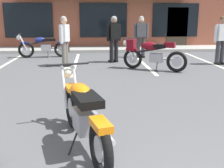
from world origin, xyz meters
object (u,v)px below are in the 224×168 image
(motorcycle_foreground_classic, at_px, (83,113))
(person_in_black_shirt, at_px, (141,34))
(person_in_shorts_foreground, at_px, (114,36))
(motorcycle_red_sportbike, at_px, (151,53))
(motorcycle_silver_naked, at_px, (43,46))
(person_near_building, at_px, (65,38))
(person_by_back_row, at_px, (221,37))

(motorcycle_foreground_classic, height_order, person_in_black_shirt, person_in_black_shirt)
(motorcycle_foreground_classic, relative_size, person_in_shorts_foreground, 1.23)
(motorcycle_red_sportbike, height_order, person_in_shorts_foreground, person_in_shorts_foreground)
(motorcycle_silver_naked, relative_size, person_near_building, 1.26)
(motorcycle_red_sportbike, xyz_separation_m, person_in_shorts_foreground, (-1.04, 1.54, 0.42))
(motorcycle_foreground_classic, xyz_separation_m, person_by_back_row, (4.65, 5.96, 0.49))
(motorcycle_red_sportbike, xyz_separation_m, person_near_building, (-2.76, 0.91, 0.42))
(motorcycle_silver_naked, distance_m, person_in_black_shirt, 4.04)
(person_in_black_shirt, bearing_deg, motorcycle_silver_naked, 175.28)
(person_in_black_shirt, xyz_separation_m, person_near_building, (-2.92, -1.77, 0.00))
(motorcycle_red_sportbike, relative_size, person_in_black_shirt, 1.13)
(motorcycle_silver_naked, height_order, person_near_building, person_near_building)
(motorcycle_foreground_classic, distance_m, motorcycle_red_sportbike, 5.52)
(motorcycle_foreground_classic, relative_size, person_in_black_shirt, 1.23)
(motorcycle_foreground_classic, relative_size, person_by_back_row, 1.23)
(motorcycle_silver_naked, bearing_deg, motorcycle_foreground_classic, -77.31)
(motorcycle_foreground_classic, bearing_deg, person_near_building, 97.18)
(motorcycle_foreground_classic, bearing_deg, motorcycle_red_sportbike, 68.83)
(person_by_back_row, relative_size, person_near_building, 1.00)
(motorcycle_red_sportbike, relative_size, person_by_back_row, 1.13)
(motorcycle_red_sportbike, distance_m, person_in_black_shirt, 2.72)
(person_in_shorts_foreground, height_order, person_by_back_row, same)
(motorcycle_red_sportbike, relative_size, motorcycle_silver_naked, 0.90)
(person_in_shorts_foreground, height_order, person_near_building, same)
(motorcycle_red_sportbike, distance_m, person_by_back_row, 2.81)
(person_in_black_shirt, relative_size, person_by_back_row, 1.00)
(motorcycle_foreground_classic, bearing_deg, person_by_back_row, 52.06)
(motorcycle_silver_naked, distance_m, person_near_building, 2.41)
(motorcycle_red_sportbike, bearing_deg, person_in_black_shirt, 86.48)
(person_near_building, bearing_deg, person_in_shorts_foreground, 20.14)
(motorcycle_silver_naked, bearing_deg, person_near_building, -62.90)
(motorcycle_red_sportbike, bearing_deg, motorcycle_foreground_classic, -111.17)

